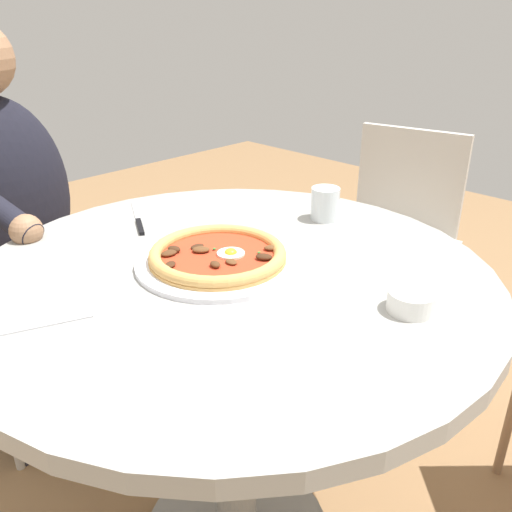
# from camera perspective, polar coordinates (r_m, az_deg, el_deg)

# --- Properties ---
(dining_table) EXTENTS (0.99, 0.99, 0.73)m
(dining_table) POSITION_cam_1_polar(r_m,az_deg,el_deg) (1.08, -2.52, -7.71)
(dining_table) COLOR #999993
(dining_table) RESTS_ON ground
(pizza_on_plate) EXTENTS (0.32, 0.32, 0.03)m
(pizza_on_plate) POSITION_cam_1_polar(r_m,az_deg,el_deg) (1.04, -3.87, 0.02)
(pizza_on_plate) COLOR white
(pizza_on_plate) RESTS_ON dining_table
(water_glass) EXTENTS (0.07, 0.07, 0.08)m
(water_glass) POSITION_cam_1_polar(r_m,az_deg,el_deg) (1.26, 7.31, 5.32)
(water_glass) COLOR silver
(water_glass) RESTS_ON dining_table
(steak_knife) EXTENTS (0.12, 0.21, 0.01)m
(steak_knife) POSITION_cam_1_polar(r_m,az_deg,el_deg) (1.27, -12.31, 3.58)
(steak_knife) COLOR silver
(steak_knife) RESTS_ON dining_table
(ramekin_capers) EXTENTS (0.08, 0.08, 0.04)m
(ramekin_capers) POSITION_cam_1_polar(r_m,az_deg,el_deg) (0.91, 16.12, -4.53)
(ramekin_capers) COLOR white
(ramekin_capers) RESTS_ON dining_table
(fork_utensil) EXTENTS (0.15, 0.07, 0.00)m
(fork_utensil) POSITION_cam_1_polar(r_m,az_deg,el_deg) (0.91, -21.88, -6.87)
(fork_utensil) COLOR #BCBCC1
(fork_utensil) RESTS_ON dining_table
(diner_person) EXTENTS (0.41, 0.53, 1.16)m
(diner_person) POSITION_cam_1_polar(r_m,az_deg,el_deg) (1.64, -23.92, -1.17)
(diner_person) COLOR #282833
(diner_person) RESTS_ON ground
(cafe_chair_spare_near) EXTENTS (0.48, 0.48, 0.81)m
(cafe_chair_spare_near) POSITION_cam_1_polar(r_m,az_deg,el_deg) (1.88, 14.41, 2.85)
(cafe_chair_spare_near) COLOR beige
(cafe_chair_spare_near) RESTS_ON ground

